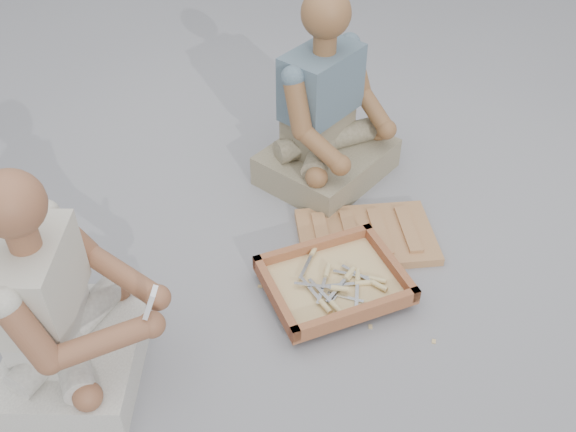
{
  "coord_description": "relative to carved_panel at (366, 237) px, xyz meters",
  "views": [
    {
      "loc": [
        -0.25,
        -1.79,
        1.98
      ],
      "look_at": [
        -0.03,
        0.15,
        0.3
      ],
      "focal_mm": 40.0,
      "sensor_mm": 36.0,
      "label": 1
    }
  ],
  "objects": [
    {
      "name": "ground",
      "position": [
        -0.34,
        -0.3,
        -0.02
      ],
      "size": [
        60.0,
        60.0,
        0.0
      ],
      "primitive_type": "plane",
      "color": "gray",
      "rests_on": "ground"
    },
    {
      "name": "chisel_4",
      "position": [
        -0.27,
        -0.42,
        0.06
      ],
      "size": [
        0.11,
        0.21,
        0.02
      ],
      "rotation": [
        0.0,
        0.0,
        -1.16
      ],
      "color": "silver",
      "rests_on": "tool_tray"
    },
    {
      "name": "wood_chip_1",
      "position": [
        0.12,
        -0.3,
        -0.02
      ],
      "size": [
        0.02,
        0.02,
        0.0
      ],
      "primitive_type": "cube",
      "rotation": [
        0.0,
        0.0,
        2.58
      ],
      "color": "#DBBE81",
      "rests_on": "ground"
    },
    {
      "name": "chisel_6",
      "position": [
        -0.04,
        -0.31,
        0.05
      ],
      "size": [
        0.21,
        0.1,
        0.02
      ],
      "rotation": [
        0.0,
        0.0,
        -0.39
      ],
      "color": "silver",
      "rests_on": "tool_tray"
    },
    {
      "name": "chisel_11",
      "position": [
        -0.21,
        -0.36,
        0.07
      ],
      "size": [
        0.22,
        0.08,
        0.02
      ],
      "rotation": [
        0.0,
        0.0,
        -0.27
      ],
      "color": "silver",
      "rests_on": "tool_tray"
    },
    {
      "name": "carved_panel",
      "position": [
        0.0,
        0.0,
        0.0
      ],
      "size": [
        0.61,
        0.41,
        0.04
      ],
      "primitive_type": "cube",
      "rotation": [
        0.0,
        0.0,
        -0.0
      ],
      "color": "#956139",
      "rests_on": "ground"
    },
    {
      "name": "wood_chip_6",
      "position": [
        -0.08,
        -0.5,
        -0.02
      ],
      "size": [
        0.02,
        0.02,
        0.0
      ],
      "primitive_type": "cube",
      "rotation": [
        0.0,
        0.0,
        1.42
      ],
      "color": "#DBBE81",
      "rests_on": "ground"
    },
    {
      "name": "wood_chip_0",
      "position": [
        -0.5,
        -0.23,
        -0.02
      ],
      "size": [
        0.02,
        0.02,
        0.0
      ],
      "primitive_type": "cube",
      "rotation": [
        0.0,
        0.0,
        2.91
      ],
      "color": "#DBBE81",
      "rests_on": "ground"
    },
    {
      "name": "wood_chip_10",
      "position": [
        0.12,
        -0.21,
        -0.02
      ],
      "size": [
        0.02,
        0.02,
        0.0
      ],
      "primitive_type": "cube",
      "rotation": [
        0.0,
        0.0,
        2.49
      ],
      "color": "#DBBE81",
      "rests_on": "ground"
    },
    {
      "name": "chisel_2",
      "position": [
        -0.11,
        -0.33,
        0.05
      ],
      "size": [
        0.22,
        0.02,
        0.02
      ],
      "rotation": [
        0.0,
        0.0,
        -0.01
      ],
      "color": "silver",
      "rests_on": "tool_tray"
    },
    {
      "name": "tool_tray",
      "position": [
        -0.2,
        -0.3,
        0.04
      ],
      "size": [
        0.65,
        0.57,
        0.07
      ],
      "rotation": [
        0.0,
        0.0,
        0.28
      ],
      "color": "brown",
      "rests_on": "carved_panel"
    },
    {
      "name": "wood_chip_8",
      "position": [
        -0.43,
        -0.06,
        -0.02
      ],
      "size": [
        0.02,
        0.02,
        0.0
      ],
      "primitive_type": "cube",
      "rotation": [
        0.0,
        0.0,
        1.92
      ],
      "color": "#DBBE81",
      "rests_on": "ground"
    },
    {
      "name": "chisel_10",
      "position": [
        -0.27,
        -0.14,
        0.06
      ],
      "size": [
        0.11,
        0.2,
        0.02
      ],
      "rotation": [
        0.0,
        0.0,
        1.11
      ],
      "color": "silver",
      "rests_on": "tool_tray"
    },
    {
      "name": "mobile_phone",
      "position": [
        -0.88,
        -0.67,
        0.42
      ],
      "size": [
        0.06,
        0.06,
        0.12
      ],
      "rotation": [
        -0.35,
        0.0,
        -1.74
      ],
      "color": "silver",
      "rests_on": "craftsman"
    },
    {
      "name": "wood_chip_2",
      "position": [
        0.14,
        -0.6,
        -0.02
      ],
      "size": [
        0.02,
        0.02,
        0.0
      ],
      "primitive_type": "cube",
      "rotation": [
        0.0,
        0.0,
        1.19
      ],
      "color": "#DBBE81",
      "rests_on": "ground"
    },
    {
      "name": "chisel_7",
      "position": [
        -0.23,
        -0.44,
        0.07
      ],
      "size": [
        0.12,
        0.2,
        0.02
      ],
      "rotation": [
        0.0,
        0.0,
        -1.1
      ],
      "color": "silver",
      "rests_on": "tool_tray"
    },
    {
      "name": "chisel_3",
      "position": [
        -0.04,
        -0.34,
        0.06
      ],
      "size": [
        0.17,
        0.17,
        0.02
      ],
      "rotation": [
        0.0,
        0.0,
        -0.8
      ],
      "color": "silver",
      "rests_on": "tool_tray"
    },
    {
      "name": "wood_chip_7",
      "position": [
        -0.11,
        -0.24,
        -0.02
      ],
      "size": [
        0.02,
        0.02,
        0.0
      ],
      "primitive_type": "cube",
      "rotation": [
        0.0,
        0.0,
        2.91
      ],
      "color": "#DBBE81",
      "rests_on": "ground"
    },
    {
      "name": "wood_chip_4",
      "position": [
        -0.19,
        -0.02,
        -0.02
      ],
      "size": [
        0.02,
        0.02,
        0.0
      ],
      "primitive_type": "cube",
      "rotation": [
        0.0,
        0.0,
        0.88
      ],
      "color": "#DBBE81",
      "rests_on": "ground"
    },
    {
      "name": "chisel_1",
      "position": [
        -0.1,
        -0.31,
        0.06
      ],
      "size": [
        0.07,
        0.22,
        0.02
      ],
      "rotation": [
        0.0,
        0.0,
        1.34
      ],
      "color": "silver",
      "rests_on": "tool_tray"
    },
    {
      "name": "wood_chip_3",
      "position": [
        -0.06,
        -0.31,
        -0.02
      ],
      "size": [
        0.02,
        0.02,
        0.0
      ],
      "primitive_type": "cube",
      "rotation": [
        0.0,
        0.0,
        2.52
      ],
      "color": "#DBBE81",
      "rests_on": "ground"
    },
    {
      "name": "companion",
      "position": [
        -0.11,
        0.52,
        0.3
      ],
      "size": [
        0.78,
        0.78,
        0.96
      ],
      "rotation": [
        0.0,
        0.0,
        3.91
      ],
      "color": "gray",
      "rests_on": "ground"
    },
    {
      "name": "chisel_8",
      "position": [
        -0.15,
        -0.29,
        0.06
      ],
      "size": [
        0.15,
        0.18,
        0.02
      ],
      "rotation": [
        0.0,
        0.0,
        0.88
      ],
      "color": "silver",
      "rests_on": "tool_tray"
    },
    {
      "name": "wood_chip_5",
      "position": [
        -0.24,
        -0.36,
        -0.02
      ],
      "size": [
        0.02,
        0.02,
        0.0
      ],
      "primitive_type": "cube",
      "rotation": [
        0.0,
        0.0,
        0.95
      ],
      "color": "#DBBE81",
      "rests_on": "ground"
    },
    {
      "name": "wood_chip_9",
      "position": [
        -0.12,
        -0.34,
        -0.02
      ],
      "size": [
        0.02,
        0.02,
        0.0
      ],
      "primitive_type": "cube",
      "rotation": [
        0.0,
        0.0,
        0.7
      ],
      "color": "#DBBE81",
      "rests_on": "ground"
    },
    {
      "name": "craftsman",
      "position": [
        -1.2,
        -0.57,
        0.29
      ],
      "size": [
        0.63,
        0.63,
        0.9
      ],
      "rotation": [
        0.0,
        0.0,
        -1.7
      ],
      "color": "beige",
      "rests_on": "ground"
    },
    {
      "name": "chisel_9",
      "position": [
        -0.14,
        -0.29,
        0.05
      ],
      "size": [
        0.15,
        0.19,
        0.02
      ],
      "rotation": [
        0.0,
        0.0,
        0.92
      ],
      "color": "silver",
      "rests_on": "tool_tray"
    },
    {
      "name": "chisel_0",
      "position": [
        -0.23,
        -0.27,
        0.06
      ],
      "size": [
        0.09,
        0.21,
        0.02
      ],
      "rotation": [
        0.0,
        0.0,
        1.21
      ],
      "color": "silver",
      "rests_on": "tool_tray"
    },
    {
      "name": "chisel_5",
      "position": [
        -0.09,
        -0.43,
        0.05
      ],
      "size": [
        0.21,
        0.11,
        0.02
      ],
      "rotation": [
        0.0,
        0.0,
        -0.44
      ],
      "color": "silver",
      "rests_on": "tool_tray"
    }
  ]
}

